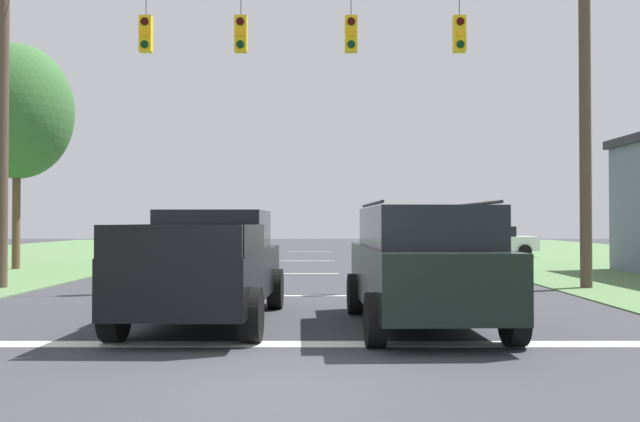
{
  "coord_description": "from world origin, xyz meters",
  "views": [
    {
      "loc": [
        0.61,
        -6.76,
        1.74
      ],
      "look_at": [
        0.61,
        10.99,
        2.04
      ],
      "focal_mm": 36.29,
      "sensor_mm": 36.0,
      "label": 1
    }
  ],
  "objects_px": {
    "overhead_signal_span": "(295,117)",
    "tree_roadside_right": "(17,112)",
    "pickup_truck": "(209,266)",
    "suv_black": "(423,263)",
    "distant_car_crossing_white": "(491,241)"
  },
  "relations": [
    {
      "from": "overhead_signal_span",
      "to": "tree_roadside_right",
      "type": "height_order",
      "value": "tree_roadside_right"
    },
    {
      "from": "suv_black",
      "to": "distant_car_crossing_white",
      "type": "bearing_deg",
      "value": 72.46
    },
    {
      "from": "suv_black",
      "to": "distant_car_crossing_white",
      "type": "height_order",
      "value": "suv_black"
    },
    {
      "from": "overhead_signal_span",
      "to": "tree_roadside_right",
      "type": "relative_size",
      "value": 1.88
    },
    {
      "from": "pickup_truck",
      "to": "suv_black",
      "type": "distance_m",
      "value": 3.69
    },
    {
      "from": "overhead_signal_span",
      "to": "suv_black",
      "type": "distance_m",
      "value": 7.52
    },
    {
      "from": "pickup_truck",
      "to": "distant_car_crossing_white",
      "type": "height_order",
      "value": "pickup_truck"
    },
    {
      "from": "overhead_signal_span",
      "to": "suv_black",
      "type": "relative_size",
      "value": 3.21
    },
    {
      "from": "distant_car_crossing_white",
      "to": "tree_roadside_right",
      "type": "distance_m",
      "value": 22.09
    },
    {
      "from": "pickup_truck",
      "to": "distant_car_crossing_white",
      "type": "distance_m",
      "value": 23.52
    },
    {
      "from": "overhead_signal_span",
      "to": "tree_roadside_right",
      "type": "distance_m",
      "value": 12.48
    },
    {
      "from": "pickup_truck",
      "to": "suv_black",
      "type": "xyz_separation_m",
      "value": [
        3.63,
        -0.67,
        0.09
      ]
    },
    {
      "from": "distant_car_crossing_white",
      "to": "suv_black",
      "type": "bearing_deg",
      "value": -107.54
    },
    {
      "from": "suv_black",
      "to": "distant_car_crossing_white",
      "type": "distance_m",
      "value": 22.78
    },
    {
      "from": "overhead_signal_span",
      "to": "suv_black",
      "type": "height_order",
      "value": "overhead_signal_span"
    }
  ]
}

